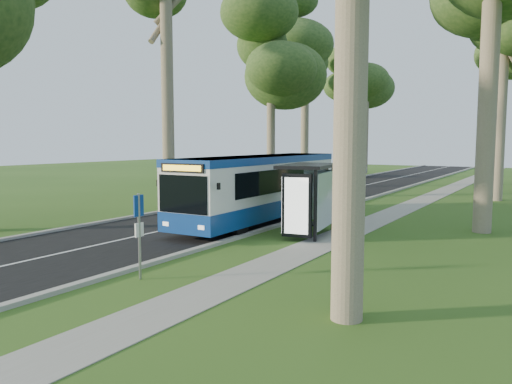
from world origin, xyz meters
TOP-DOWN VIEW (x-y plane):
  - ground at (0.00, 0.00)m, footprint 120.00×120.00m
  - road at (-3.50, 10.00)m, footprint 7.00×100.00m
  - kerb_east at (0.00, 10.00)m, footprint 0.25×100.00m
  - kerb_west at (-7.00, 10.00)m, footprint 0.25×100.00m
  - centre_line at (-3.50, 10.00)m, footprint 0.12×100.00m
  - footpath at (3.00, 10.00)m, footprint 1.50×100.00m
  - bus at (-1.29, 3.61)m, footprint 2.62×11.18m
  - bus_stop_sign at (0.81, -6.02)m, footprint 0.08×0.32m
  - bus_shelter at (1.97, 1.54)m, footprint 2.20×3.40m
  - litter_bin at (0.53, 8.05)m, footprint 0.48×0.48m
  - car_white at (-7.93, 21.88)m, footprint 1.96×4.11m
  - car_silver at (-8.48, 32.13)m, footprint 3.06×5.36m
  - tree_west_c at (-9.00, 18.00)m, footprint 5.20×5.20m
  - tree_west_d at (-11.00, 28.00)m, footprint 5.20×5.20m
  - tree_west_e at (-8.50, 38.00)m, footprint 5.20×5.20m
  - tree_east_c at (6.80, 18.00)m, footprint 5.20×5.20m

SIDE VIEW (x-z plane):
  - ground at x=0.00m, z-range 0.00..0.00m
  - road at x=-3.50m, z-range 0.00..0.02m
  - footpath at x=3.00m, z-range 0.00..0.02m
  - centre_line at x=-3.50m, z-range 0.02..0.02m
  - kerb_east at x=0.00m, z-range 0.00..0.12m
  - kerb_west at x=-7.00m, z-range 0.00..0.12m
  - litter_bin at x=0.53m, z-range 0.01..0.84m
  - car_white at x=-7.93m, z-range 0.00..1.36m
  - car_silver at x=-8.48m, z-range 0.00..1.67m
  - bus_stop_sign at x=0.81m, z-range 0.30..2.55m
  - bus at x=-1.29m, z-range 0.05..3.00m
  - bus_shelter at x=1.97m, z-range 0.56..3.28m
  - tree_west_c at x=-9.00m, z-range 3.26..16.73m
  - tree_east_c at x=6.80m, z-range 3.57..18.40m
  - tree_west_e at x=-8.50m, z-range 3.78..19.51m
  - tree_west_d at x=-11.00m, z-range 4.48..23.24m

